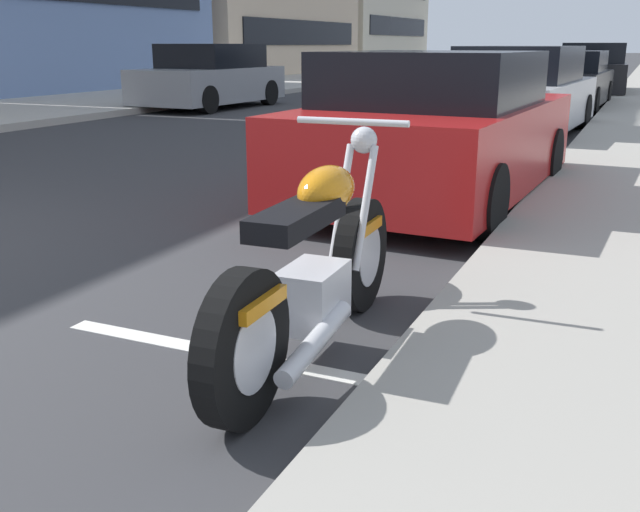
# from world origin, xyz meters

# --- Properties ---
(sidewalk_far_curb) EXTENTS (120.00, 5.00, 0.14)m
(sidewalk_far_curb) POSITION_xyz_m (12.00, 7.13, 0.07)
(sidewalk_far_curb) COLOR #ADA89E
(sidewalk_far_curb) RESTS_ON ground
(parking_stall_stripe) EXTENTS (0.12, 2.20, 0.01)m
(parking_stall_stripe) POSITION_xyz_m (0.00, -4.03, 0.00)
(parking_stall_stripe) COLOR silver
(parking_stall_stripe) RESTS_ON ground
(parked_motorcycle) EXTENTS (2.10, 0.62, 1.13)m
(parked_motorcycle) POSITION_xyz_m (0.19, -4.30, 0.43)
(parked_motorcycle) COLOR black
(parked_motorcycle) RESTS_ON ground
(parked_car_second_in_row) EXTENTS (4.10, 2.08, 1.43)m
(parked_car_second_in_row) POSITION_xyz_m (4.06, -3.83, 0.68)
(parked_car_second_in_row) COLOR #AD1919
(parked_car_second_in_row) RESTS_ON ground
(parked_car_behind_motorcycle) EXTENTS (4.77, 2.04, 1.46)m
(parked_car_behind_motorcycle) POSITION_xyz_m (9.76, -3.70, 0.69)
(parked_car_behind_motorcycle) COLOR silver
(parked_car_behind_motorcycle) RESTS_ON ground
(parked_car_across_street) EXTENTS (4.48, 2.03, 1.34)m
(parked_car_across_street) POSITION_xyz_m (15.42, -3.76, 0.64)
(parked_car_across_street) COLOR black
(parked_car_across_street) RESTS_ON ground
(parked_car_near_corner) EXTENTS (4.29, 2.11, 1.52)m
(parked_car_near_corner) POSITION_xyz_m (20.69, -4.00, 0.72)
(parked_car_near_corner) COLOR black
(parked_car_near_corner) RESTS_ON ground
(car_opposite_curb) EXTENTS (4.16, 2.05, 1.50)m
(car_opposite_curb) POSITION_xyz_m (12.38, 4.06, 0.71)
(car_opposite_curb) COLOR gray
(car_opposite_curb) RESTS_ON ground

